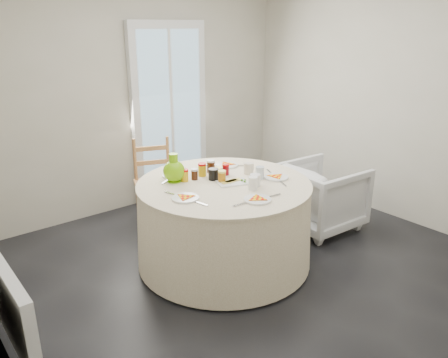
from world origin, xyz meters
TOP-DOWN VIEW (x-y plane):
  - floor at (0.00, 0.00)m, footprint 4.00×4.00m
  - wall_back at (0.00, 2.00)m, footprint 4.00×0.02m
  - wall_right at (2.00, 0.00)m, footprint 0.02×4.00m
  - glass_door at (0.40, 1.95)m, footprint 1.00×0.08m
  - radiator at (-1.94, 0.20)m, footprint 0.07×1.00m
  - table at (-0.14, 0.26)m, footprint 1.55×1.55m
  - wooden_chair at (-0.18, 1.37)m, footprint 0.53×0.52m
  - armchair at (1.11, 0.19)m, footprint 0.75×0.80m
  - place_settings at (-0.14, 0.26)m, footprint 1.47×1.47m
  - jar_cluster at (-0.19, 0.46)m, footprint 0.48×0.33m
  - butter_tub at (-0.02, 0.52)m, footprint 0.12×0.09m
  - green_pitcher at (-0.45, 0.56)m, footprint 0.19×0.19m
  - cheese_platter at (-0.09, 0.21)m, footprint 0.30×0.24m
  - mugs_glasses at (0.02, 0.26)m, footprint 0.70×0.70m

SIDE VIEW (x-z plane):
  - floor at x=0.00m, z-range 0.00..0.00m
  - table at x=-0.14m, z-range -0.02..0.77m
  - radiator at x=-1.94m, z-range 0.10..0.66m
  - armchair at x=1.11m, z-range 0.01..0.77m
  - wooden_chair at x=-0.18m, z-range 0.01..0.93m
  - place_settings at x=-0.14m, z-range 0.76..0.78m
  - cheese_platter at x=-0.09m, z-range 0.76..0.79m
  - butter_tub at x=-0.02m, z-range 0.76..0.81m
  - mugs_glasses at x=0.02m, z-range 0.75..0.87m
  - jar_cluster at x=-0.19m, z-range 0.76..0.88m
  - green_pitcher at x=-0.45m, z-range 0.75..0.99m
  - glass_door at x=0.40m, z-range 0.00..2.10m
  - wall_back at x=0.00m, z-range 0.00..2.60m
  - wall_right at x=2.00m, z-range 0.00..2.60m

